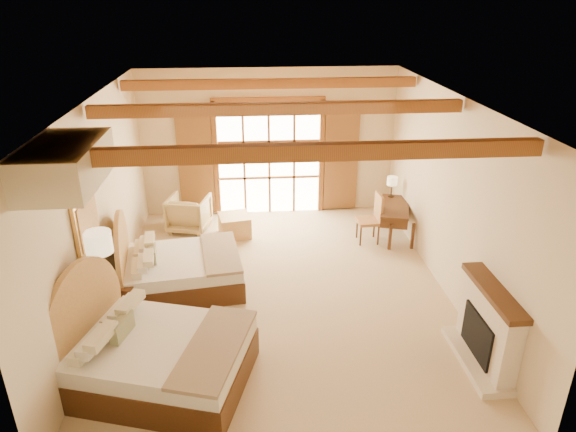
{
  "coord_description": "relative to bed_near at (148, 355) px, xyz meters",
  "views": [
    {
      "loc": [
        -0.48,
        -7.36,
        4.63
      ],
      "look_at": [
        0.15,
        0.2,
        1.3
      ],
      "focal_mm": 32.0,
      "sensor_mm": 36.0,
      "label": 1
    }
  ],
  "objects": [
    {
      "name": "floor",
      "position": [
        1.81,
        2.02,
        -0.42
      ],
      "size": [
        7.0,
        7.0,
        0.0
      ],
      "primitive_type": "plane",
      "color": "tan",
      "rests_on": "ground"
    },
    {
      "name": "wall_back",
      "position": [
        1.81,
        5.52,
        1.18
      ],
      "size": [
        5.5,
        0.0,
        5.5
      ],
      "primitive_type": "plane",
      "rotation": [
        1.57,
        0.0,
        0.0
      ],
      "color": "beige",
      "rests_on": "ground"
    },
    {
      "name": "wall_left",
      "position": [
        -0.94,
        2.02,
        1.18
      ],
      "size": [
        0.0,
        7.0,
        7.0
      ],
      "primitive_type": "plane",
      "rotation": [
        1.57,
        0.0,
        1.57
      ],
      "color": "beige",
      "rests_on": "ground"
    },
    {
      "name": "wall_right",
      "position": [
        4.56,
        2.02,
        1.18
      ],
      "size": [
        0.0,
        7.0,
        7.0
      ],
      "primitive_type": "plane",
      "rotation": [
        1.57,
        0.0,
        -1.57
      ],
      "color": "beige",
      "rests_on": "ground"
    },
    {
      "name": "ceiling",
      "position": [
        1.81,
        2.02,
        2.78
      ],
      "size": [
        7.0,
        7.0,
        0.0
      ],
      "primitive_type": "plane",
      "rotation": [
        3.14,
        0.0,
        0.0
      ],
      "color": "#BC813A",
      "rests_on": "ground"
    },
    {
      "name": "ceiling_beams",
      "position": [
        1.81,
        2.02,
        2.66
      ],
      "size": [
        5.39,
        4.6,
        0.18
      ],
      "primitive_type": null,
      "color": "brown",
      "rests_on": "ceiling"
    },
    {
      "name": "french_doors",
      "position": [
        1.81,
        5.46,
        0.83
      ],
      "size": [
        3.95,
        0.08,
        2.6
      ],
      "color": "white",
      "rests_on": "ground"
    },
    {
      "name": "fireplace",
      "position": [
        4.4,
        0.02,
        0.09
      ],
      "size": [
        0.46,
        1.4,
        1.16
      ],
      "color": "beige",
      "rests_on": "ground"
    },
    {
      "name": "painting",
      "position": [
        -0.9,
        1.27,
        1.33
      ],
      "size": [
        0.06,
        0.95,
        0.75
      ],
      "color": "tan",
      "rests_on": "wall_left"
    },
    {
      "name": "canopy_valance",
      "position": [
        -0.59,
        0.02,
        2.53
      ],
      "size": [
        0.7,
        1.4,
        0.45
      ],
      "primitive_type": "cube",
      "color": "beige",
      "rests_on": "ceiling"
    },
    {
      "name": "bed_near",
      "position": [
        0.0,
        0.0,
        0.0
      ],
      "size": [
        2.56,
        2.14,
        1.4
      ],
      "rotation": [
        0.0,
        0.0,
        -0.29
      ],
      "color": "#4E2616",
      "rests_on": "floor"
    },
    {
      "name": "bed_far",
      "position": [
        0.03,
        2.29,
        -0.04
      ],
      "size": [
        2.12,
        1.71,
        1.28
      ],
      "rotation": [
        0.0,
        0.0,
        0.14
      ],
      "color": "#4E2616",
      "rests_on": "floor"
    },
    {
      "name": "nightstand",
      "position": [
        -0.66,
        1.6,
        -0.15
      ],
      "size": [
        0.52,
        0.52,
        0.55
      ],
      "primitive_type": "cube",
      "rotation": [
        0.0,
        0.0,
        -0.15
      ],
      "color": "#4E2616",
      "rests_on": "floor"
    },
    {
      "name": "floor_lamp",
      "position": [
        -0.69,
        0.98,
        1.02
      ],
      "size": [
        0.36,
        0.36,
        1.7
      ],
      "color": "#322418",
      "rests_on": "floor"
    },
    {
      "name": "armchair",
      "position": [
        0.07,
        4.64,
        -0.05
      ],
      "size": [
        0.96,
        0.98,
        0.75
      ],
      "primitive_type": "imported",
      "rotation": [
        0.0,
        0.0,
        -3.37
      ],
      "color": "tan",
      "rests_on": "floor"
    },
    {
      "name": "ottoman",
      "position": [
        1.02,
        4.28,
        -0.21
      ],
      "size": [
        0.7,
        0.7,
        0.44
      ],
      "primitive_type": "cube",
      "rotation": [
        0.0,
        0.0,
        0.18
      ],
      "color": "tan",
      "rests_on": "floor"
    },
    {
      "name": "desk",
      "position": [
        4.26,
        3.97,
        -0.06
      ],
      "size": [
        0.87,
        1.36,
        0.68
      ],
      "rotation": [
        0.0,
        0.0,
        -0.28
      ],
      "color": "#4E2616",
      "rests_on": "floor"
    },
    {
      "name": "desk_chair",
      "position": [
        3.71,
        3.78,
        -0.11
      ],
      "size": [
        0.46,
        0.46,
        1.0
      ],
      "rotation": [
        0.0,
        0.0,
        0.05
      ],
      "color": "#A86B48",
      "rests_on": "floor"
    },
    {
      "name": "desk_lamp",
      "position": [
        4.31,
        4.47,
        0.58
      ],
      "size": [
        0.22,
        0.22,
        0.43
      ],
      "color": "#322418",
      "rests_on": "desk"
    }
  ]
}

